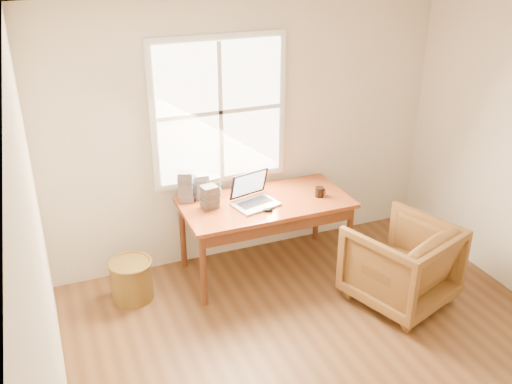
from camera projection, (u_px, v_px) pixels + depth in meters
room_shell at (359, 225)px, 3.78m from camera, size 4.04×4.54×2.64m
desk at (266, 203)px, 5.41m from camera, size 1.60×0.80×0.04m
armchair at (401, 263)px, 5.10m from camera, size 1.04×1.06×0.76m
wicker_stool at (132, 280)px, 5.19m from camera, size 0.49×0.49×0.37m
laptop at (256, 191)px, 5.25m from camera, size 0.49×0.50×0.30m
mouse at (268, 210)px, 5.20m from camera, size 0.10×0.07×0.03m
coffee_mug at (319, 192)px, 5.48m from camera, size 0.10×0.10×0.10m
cd_stack_a at (202, 186)px, 5.41m from camera, size 0.13×0.12×0.25m
cd_stack_b at (210, 197)px, 5.23m from camera, size 0.16×0.15×0.22m
cd_stack_c at (186, 187)px, 5.34m from camera, size 0.16×0.15×0.30m
cd_stack_d at (210, 186)px, 5.47m from camera, size 0.18×0.17×0.20m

